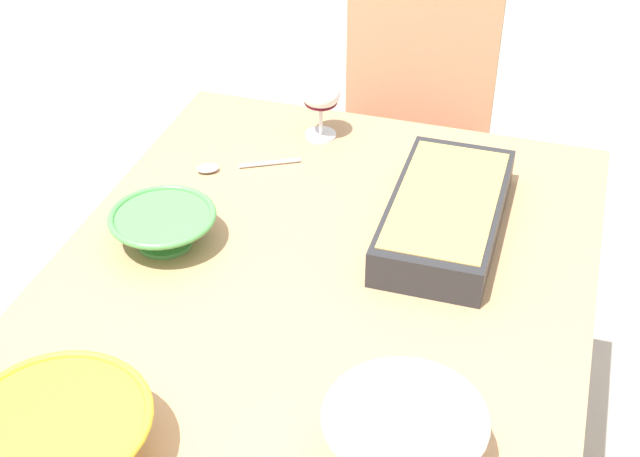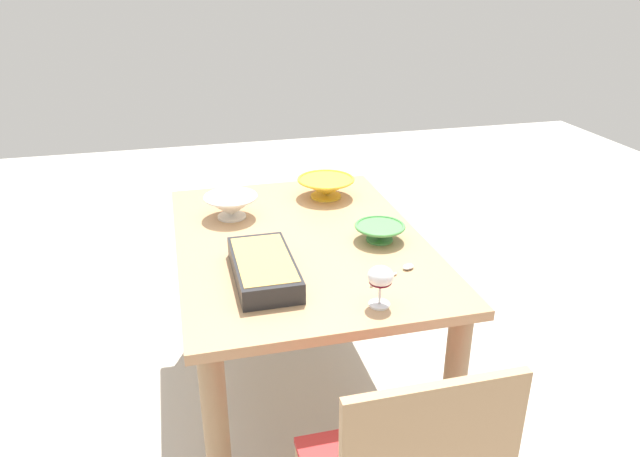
{
  "view_description": "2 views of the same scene",
  "coord_description": "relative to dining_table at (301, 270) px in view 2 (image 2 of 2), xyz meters",
  "views": [
    {
      "loc": [
        -1.06,
        -0.35,
        1.72
      ],
      "look_at": [
        0.17,
        0.03,
        0.78
      ],
      "focal_mm": 50.84,
      "sensor_mm": 36.0,
      "label": 1
    },
    {
      "loc": [
        1.98,
        -0.43,
        1.7
      ],
      "look_at": [
        0.12,
        0.05,
        0.84
      ],
      "focal_mm": 33.56,
      "sensor_mm": 36.0,
      "label": 2
    }
  ],
  "objects": [
    {
      "name": "wine_glass",
      "position": [
        0.52,
        0.13,
        0.22
      ],
      "size": [
        0.08,
        0.08,
        0.13
      ],
      "color": "white",
      "rests_on": "dining_table"
    },
    {
      "name": "small_bowl",
      "position": [
        0.08,
        0.28,
        0.17
      ],
      "size": [
        0.19,
        0.19,
        0.06
      ],
      "color": "#4C994C",
      "rests_on": "dining_table"
    },
    {
      "name": "mixing_bowl",
      "position": [
        -0.27,
        -0.22,
        0.18
      ],
      "size": [
        0.22,
        0.22,
        0.09
      ],
      "color": "white",
      "rests_on": "dining_table"
    },
    {
      "name": "serving_bowl",
      "position": [
        -0.4,
        0.2,
        0.18
      ],
      "size": [
        0.25,
        0.25,
        0.09
      ],
      "color": "yellow",
      "rests_on": "dining_table"
    },
    {
      "name": "casserole_dish",
      "position": [
        0.26,
        -0.18,
        0.17
      ],
      "size": [
        0.39,
        0.19,
        0.07
      ],
      "color": "#262628",
      "rests_on": "dining_table"
    },
    {
      "name": "serving_spoon",
      "position": [
        0.34,
        0.27,
        0.14
      ],
      "size": [
        0.12,
        0.19,
        0.01
      ],
      "color": "silver",
      "rests_on": "dining_table"
    },
    {
      "name": "dining_table",
      "position": [
        0.0,
        0.0,
        0.0
      ],
      "size": [
        1.27,
        0.91,
        0.75
      ],
      "color": "tan",
      "rests_on": "ground_plane"
    },
    {
      "name": "ground_plane",
      "position": [
        0.0,
        0.0,
        -0.62
      ],
      "size": [
        8.0,
        8.0,
        0.0
      ],
      "primitive_type": "plane",
      "color": "#B2ADA3"
    }
  ]
}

